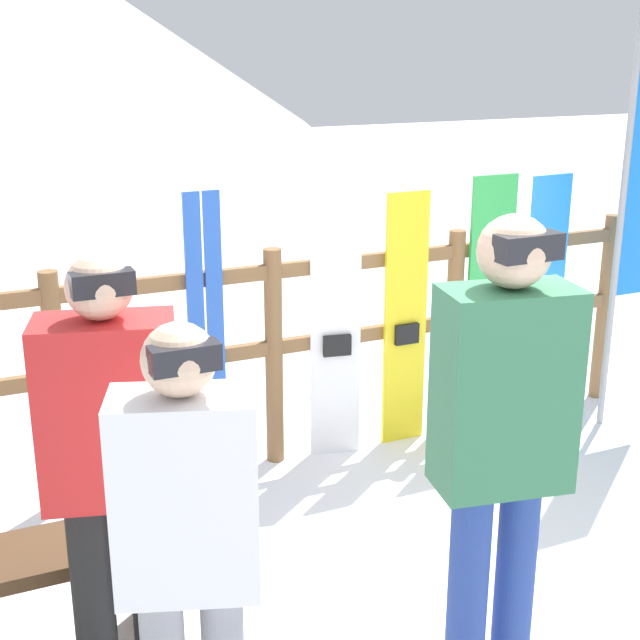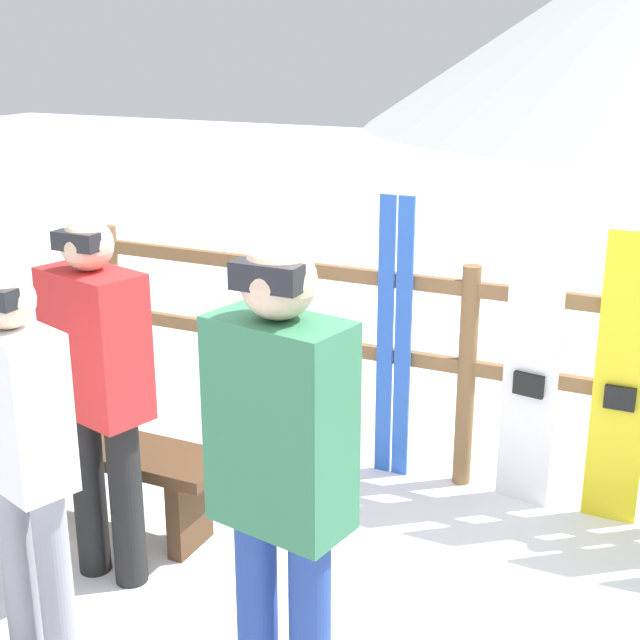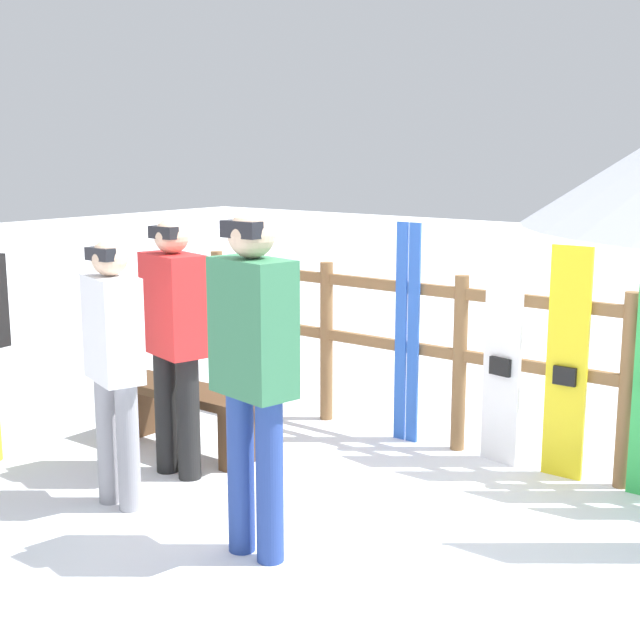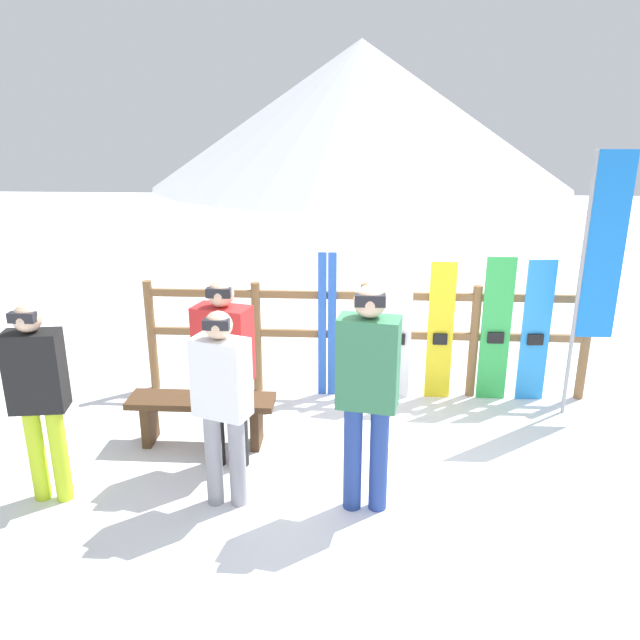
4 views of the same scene
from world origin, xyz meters
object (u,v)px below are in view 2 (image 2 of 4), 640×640
Objects in this scene: person_plaid_green at (281,472)px; person_white at (22,445)px; bench at (103,463)px; person_red at (98,381)px; snowboard_yellow at (622,383)px; ski_pair_blue at (394,340)px; snowboard_white at (531,370)px.

person_white is at bearing -179.91° from person_plaid_green.
person_white is (0.41, -0.93, 0.59)m from bench.
person_red reaches higher than snowboard_yellow.
bench is 2.62m from snowboard_yellow.
bench is 0.78m from person_red.
snowboard_yellow is at bearing 47.60° from person_white.
person_red is 2.52m from snowboard_yellow.
person_red reaches higher than bench.
ski_pair_blue is 1.07× the size of snowboard_white.
person_plaid_green reaches higher than bench.
person_plaid_green is at bearing -79.24° from ski_pair_blue.
person_white reaches higher than ski_pair_blue.
snowboard_white is 0.99× the size of snowboard_yellow.
person_red is 1.12× the size of snowboard_white.
person_plaid_green is (1.51, -0.93, 0.72)m from bench.
snowboard_yellow is at bearing 26.57° from bench.
person_red is 1.11× the size of snowboard_yellow.
snowboard_yellow is at bearing 68.74° from person_plaid_green.
person_plaid_green reaches higher than snowboard_yellow.
person_white is 0.95× the size of person_red.
snowboard_white is (1.55, 1.51, -0.22)m from person_red.
person_white is 2.55m from snowboard_white.
person_red is at bearing 154.41° from person_plaid_green.
bench is at bearing 148.40° from person_plaid_green.
snowboard_yellow reaches higher than bench.
person_red is at bearing 99.98° from person_white.
person_white reaches higher than snowboard_yellow.
ski_pair_blue is (0.70, 2.09, -0.13)m from person_white.
ski_pair_blue reaches higher than snowboard_white.
person_white is at bearing -132.40° from snowboard_yellow.
person_plaid_green is 1.20× the size of snowboard_yellow.
person_plaid_green is 1.21× the size of snowboard_white.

